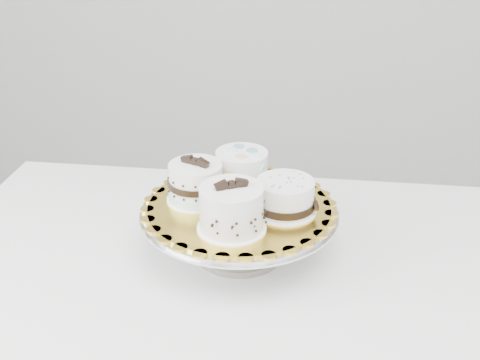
# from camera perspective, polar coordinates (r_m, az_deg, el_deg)

# --- Properties ---
(table) EXTENTS (1.22, 0.83, 0.75)m
(table) POSITION_cam_1_polar(r_m,az_deg,el_deg) (1.18, -0.52, -11.42)
(table) COLOR white
(table) RESTS_ON floor
(cake_stand) EXTENTS (0.37, 0.37, 0.10)m
(cake_stand) POSITION_cam_1_polar(r_m,az_deg,el_deg) (1.14, -0.07, -4.04)
(cake_stand) COLOR gray
(cake_stand) RESTS_ON table
(cake_board) EXTENTS (0.42, 0.42, 0.01)m
(cake_board) POSITION_cam_1_polar(r_m,az_deg,el_deg) (1.12, -0.07, -2.54)
(cake_board) COLOR gold
(cake_board) RESTS_ON cake_stand
(cake_swirl) EXTENTS (0.15, 0.15, 0.10)m
(cake_swirl) POSITION_cam_1_polar(r_m,az_deg,el_deg) (1.03, -0.82, -2.81)
(cake_swirl) COLOR white
(cake_swirl) RESTS_ON cake_board
(cake_banded) EXTENTS (0.13, 0.13, 0.09)m
(cake_banded) POSITION_cam_1_polar(r_m,az_deg,el_deg) (1.13, -4.21, -0.35)
(cake_banded) COLOR white
(cake_banded) RESTS_ON cake_board
(cake_dots) EXTENTS (0.12, 0.12, 0.08)m
(cake_dots) POSITION_cam_1_polar(r_m,az_deg,el_deg) (1.17, 0.16, 1.01)
(cake_dots) COLOR white
(cake_dots) RESTS_ON cake_board
(cake_ribbon) EXTENTS (0.13, 0.13, 0.06)m
(cake_ribbon) POSITION_cam_1_polar(r_m,az_deg,el_deg) (1.09, 4.34, -1.62)
(cake_ribbon) COLOR white
(cake_ribbon) RESTS_ON cake_board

